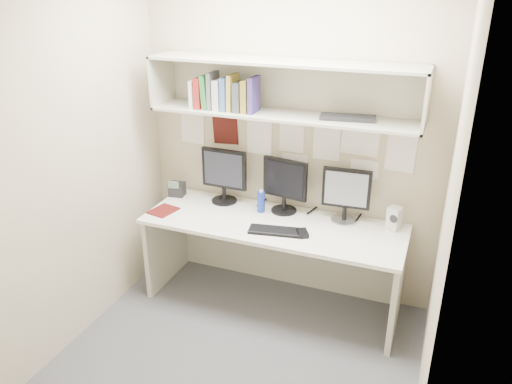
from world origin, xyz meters
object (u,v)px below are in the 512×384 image
at_px(monitor_right, 346,193).
at_px(keyboard, 276,231).
at_px(desk, 273,263).
at_px(speaker, 394,218).
at_px(maroon_notebook, 163,211).
at_px(desk_phone, 177,189).
at_px(monitor_center, 285,183).
at_px(monitor_left, 224,173).

relative_size(monitor_right, keyboard, 1.04).
relative_size(desk, speaker, 11.23).
height_order(maroon_notebook, desk_phone, desk_phone).
bearing_deg(speaker, maroon_notebook, -147.84).
height_order(monitor_center, maroon_notebook, monitor_center).
xyz_separation_m(monitor_center, monitor_right, (0.49, 0.00, -0.01)).
height_order(desk, monitor_right, monitor_right).
bearing_deg(monitor_left, desk_phone, -172.45).
relative_size(keyboard, desk_phone, 2.66).
distance_m(monitor_center, monitor_right, 0.49).
bearing_deg(desk, maroon_notebook, -170.78).
relative_size(desk, keyboard, 4.94).
bearing_deg(monitor_center, maroon_notebook, -148.51).
xyz_separation_m(monitor_center, maroon_notebook, (-0.90, -0.36, -0.23)).
relative_size(keyboard, maroon_notebook, 1.89).
height_order(monitor_left, monitor_right, monitor_left).
xyz_separation_m(monitor_right, speaker, (0.37, -0.01, -0.14)).
relative_size(monitor_left, maroon_notebook, 2.11).
height_order(desk, speaker, speaker).
height_order(desk, monitor_left, monitor_left).
bearing_deg(monitor_left, monitor_center, 1.69).
bearing_deg(monitor_left, keyboard, -30.77).
distance_m(desk, monitor_right, 0.81).
bearing_deg(maroon_notebook, desk, 20.68).
bearing_deg(speaker, monitor_left, -159.64).
bearing_deg(monitor_right, speaker, -5.18).
height_order(monitor_left, maroon_notebook, monitor_left).
relative_size(monitor_center, monitor_right, 1.03).
bearing_deg(maroon_notebook, monitor_center, 33.44).
xyz_separation_m(desk, keyboard, (0.08, -0.15, 0.37)).
bearing_deg(desk, monitor_right, 23.72).
relative_size(maroon_notebook, desk_phone, 1.41).
bearing_deg(keyboard, desk_phone, 151.80).
relative_size(monitor_center, keyboard, 1.07).
bearing_deg(keyboard, monitor_center, 89.39).
xyz_separation_m(desk, monitor_right, (0.50, 0.22, 0.60)).
distance_m(desk, desk_phone, 1.05).
relative_size(monitor_left, desk_phone, 2.97).
distance_m(desk, monitor_center, 0.64).
bearing_deg(maroon_notebook, speaker, 22.80).
bearing_deg(speaker, monitor_center, -159.91).
height_order(desk, maroon_notebook, maroon_notebook).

